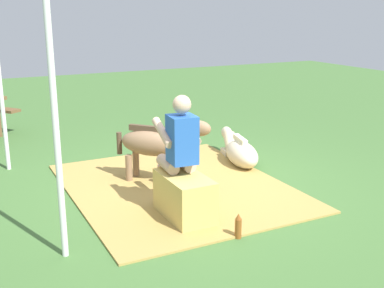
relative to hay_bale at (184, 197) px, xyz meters
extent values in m
plane|color=#426B33|center=(0.80, -0.52, -0.25)|extent=(24.00, 24.00, 0.00)
cube|color=#AD8C47|center=(0.91, -0.32, -0.24)|extent=(3.21, 2.64, 0.02)
cube|color=tan|center=(0.00, 0.00, 0.00)|extent=(0.78, 0.43, 0.50)
cylinder|color=#D8AD8C|center=(0.26, 0.08, 0.32)|extent=(0.41, 0.17, 0.14)
cylinder|color=#D8AD8C|center=(0.46, 0.07, 0.00)|extent=(0.11, 0.11, 0.50)
cube|color=black|center=(0.46, 0.07, -0.22)|extent=(0.23, 0.12, 0.06)
cylinder|color=#D8AD8C|center=(0.24, -0.12, 0.32)|extent=(0.41, 0.17, 0.14)
cylinder|color=#D8AD8C|center=(0.44, -0.13, 0.00)|extent=(0.11, 0.11, 0.50)
cube|color=black|center=(0.44, -0.13, -0.22)|extent=(0.23, 0.12, 0.06)
cube|color=#2659B2|center=(0.05, 0.00, 0.65)|extent=(0.32, 0.30, 0.52)
cylinder|color=#D8AD8C|center=(0.24, 0.14, 0.70)|extent=(0.51, 0.13, 0.26)
cylinder|color=#D8AD8C|center=(0.22, -0.17, 0.70)|extent=(0.51, 0.13, 0.26)
sphere|color=#D8AD8C|center=(0.05, 0.00, 1.03)|extent=(0.20, 0.20, 0.20)
ellipsoid|color=#8C6B4C|center=(1.24, -0.11, 0.30)|extent=(0.84, 0.80, 0.34)
cylinder|color=#8C6B4C|center=(1.10, -0.37, -0.06)|extent=(0.09, 0.09, 0.38)
cylinder|color=#8C6B4C|center=(0.97, -0.22, -0.06)|extent=(0.09, 0.09, 0.38)
cylinder|color=#8C6B4C|center=(1.52, 0.00, -0.06)|extent=(0.09, 0.09, 0.38)
cylinder|color=#8C6B4C|center=(1.39, 0.15, -0.06)|extent=(0.09, 0.09, 0.38)
cylinder|color=#8C6B4C|center=(0.87, -0.44, 0.40)|extent=(0.39, 0.38, 0.33)
ellipsoid|color=#8C6B4C|center=(0.74, -0.56, 0.56)|extent=(0.35, 0.33, 0.20)
cube|color=#4D3A2A|center=(1.24, -0.11, 0.49)|extent=(0.49, 0.44, 0.08)
cylinder|color=#4D3A2A|center=(1.59, 0.20, 0.25)|extent=(0.07, 0.07, 0.30)
ellipsoid|color=beige|center=(1.30, -1.57, -0.07)|extent=(0.95, 0.59, 0.36)
cube|color=beige|center=(1.83, -1.70, -0.20)|extent=(0.33, 0.30, 0.10)
cylinder|color=beige|center=(1.85, -1.70, -0.01)|extent=(0.32, 0.24, 0.30)
ellipsoid|color=beige|center=(2.03, -1.74, 0.07)|extent=(0.33, 0.22, 0.20)
cube|color=#F2EDC5|center=(1.38, -1.59, 0.13)|extent=(0.45, 0.18, 0.08)
cylinder|color=brown|center=(-0.69, -0.27, -0.14)|extent=(0.07, 0.07, 0.21)
cone|color=brown|center=(-0.69, -0.27, -0.01)|extent=(0.06, 0.06, 0.06)
cylinder|color=silver|center=(-0.26, 1.38, 1.03)|extent=(0.06, 0.06, 2.56)
cylinder|color=silver|center=(2.69, 1.53, 1.03)|extent=(0.06, 0.06, 2.56)
camera|label=1|loc=(-4.51, 2.17, 2.00)|focal=45.52mm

